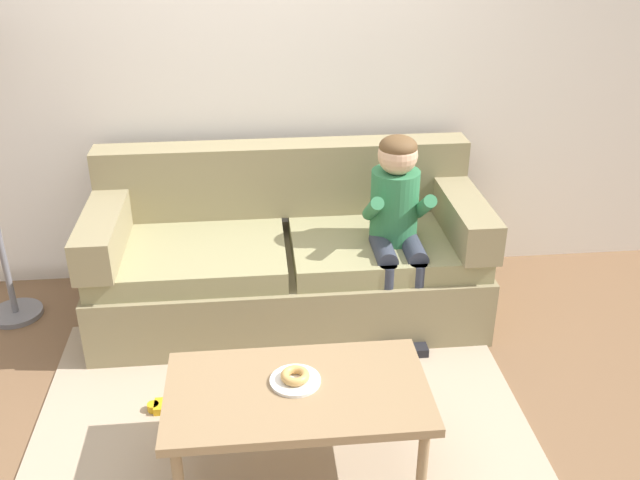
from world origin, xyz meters
TOP-DOWN VIEW (x-y plane):
  - ground at (0.00, 0.00)m, footprint 10.00×10.00m
  - wall_back at (0.00, 1.40)m, footprint 8.00×0.10m
  - area_rug at (0.00, -0.25)m, footprint 2.28×2.01m
  - couch at (0.09, 0.85)m, footprint 2.16×0.90m
  - coffee_table at (0.06, -0.43)m, footprint 1.07×0.59m
  - person_child at (0.67, 0.64)m, footprint 0.34×0.58m
  - plate at (0.05, -0.39)m, footprint 0.21×0.21m
  - donut at (0.05, -0.39)m, footprint 0.16×0.16m
  - toy_controller at (-0.52, -0.01)m, footprint 0.23×0.09m

SIDE VIEW (x-z plane):
  - ground at x=0.00m, z-range 0.00..0.00m
  - area_rug at x=0.00m, z-range 0.00..0.01m
  - toy_controller at x=-0.52m, z-range 0.00..0.05m
  - couch at x=0.09m, z-range -0.12..0.80m
  - coffee_table at x=0.06m, z-range 0.17..0.60m
  - plate at x=0.05m, z-range 0.43..0.44m
  - donut at x=0.05m, z-range 0.44..0.48m
  - person_child at x=0.67m, z-range 0.12..1.22m
  - wall_back at x=0.00m, z-range 0.00..2.80m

